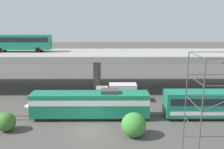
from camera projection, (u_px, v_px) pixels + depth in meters
The scene contains 19 objects.
ground_plane at pixel (89, 130), 31.13m from camera, with size 260.00×260.00×0.00m, color #4C4944.
rail_strip_near at pixel (91, 120), 34.33m from camera, with size 110.00×0.12×0.12m, color #59544C.
rail_strip_far at pixel (92, 116), 35.72m from camera, with size 110.00×0.12×0.12m, color #59544C.
train_locomotive at pixel (84, 103), 34.56m from camera, with size 17.38×3.04×4.18m.
highway_overpass at pixel (97, 55), 49.24m from camera, with size 96.00×12.97×7.31m.
transit_bus_on_overpass at pixel (20, 42), 49.45m from camera, with size 12.00×2.68×3.40m.
service_truck_west at pixel (118, 92), 41.94m from camera, with size 6.80×2.46×3.04m.
scaffolding_tower at pixel (217, 110), 21.81m from camera, with size 4.32×4.32×10.69m.
pier_parking_lot at pixel (103, 59), 84.70m from camera, with size 76.64×12.66×1.51m, color #9E998E.
parked_car_0 at pixel (174, 54), 84.56m from camera, with size 4.13×1.83×1.50m.
parked_car_1 at pixel (173, 53), 86.69m from camera, with size 4.27×1.94×1.50m.
parked_car_2 at pixel (50, 55), 82.64m from camera, with size 4.58×1.97×1.50m.
parked_car_3 at pixel (15, 54), 84.11m from camera, with size 4.69×1.85×1.50m.
parked_car_4 at pixel (113, 54), 84.39m from camera, with size 4.56×1.91×1.50m.
parked_car_5 at pixel (126, 55), 81.54m from camera, with size 4.22×1.90×1.50m.
parked_car_6 at pixel (194, 54), 84.60m from camera, with size 4.18×1.98×1.50m.
harbor_water at pixel (104, 52), 107.34m from camera, with size 140.00×36.00×0.01m, color navy.
shrub_left at pixel (6, 122), 30.69m from camera, with size 2.40×2.40×2.40m, color #3E6F2C.
shrub_right at pixel (134, 125), 29.16m from camera, with size 2.94×2.94×2.94m, color #3E8B35.
Camera 1 is at (2.71, -28.94, 13.47)m, focal length 39.80 mm.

